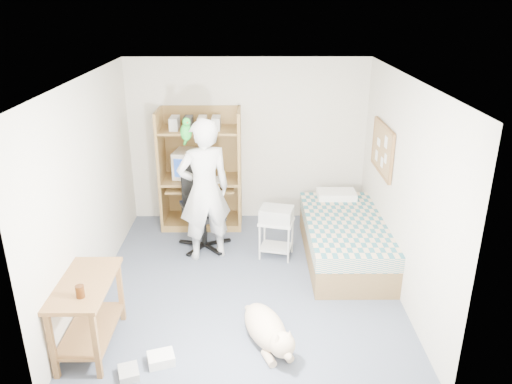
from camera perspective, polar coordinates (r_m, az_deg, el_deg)
floor at (r=6.30m, az=-1.05°, el=-10.25°), size 4.00×4.00×0.00m
wall_back at (r=7.64m, az=-0.96°, el=5.84°), size 3.60×0.02×2.50m
wall_right at (r=5.99m, az=16.35°, el=0.44°), size 0.02×4.00×2.50m
wall_left at (r=6.04m, az=-18.48°, el=0.35°), size 0.02×4.00×2.50m
ceiling at (r=5.41m, az=-1.23°, el=12.85°), size 3.60×4.00×0.02m
computer_hutch at (r=7.56m, az=-6.28°, el=2.13°), size 1.20×0.63×1.80m
bed at (r=6.80m, az=10.05°, el=-5.25°), size 1.02×2.02×0.66m
side_desk at (r=5.28m, az=-18.70°, el=-12.11°), size 0.50×1.00×0.75m
corkboard at (r=6.74m, az=14.24°, el=4.79°), size 0.04×0.94×0.66m
office_chair at (r=7.01m, az=-6.12°, el=-3.07°), size 0.66×0.67×1.15m
person at (r=6.51m, az=-5.92°, el=0.18°), size 0.82×0.68×1.92m
parrot at (r=6.30m, az=-7.99°, el=6.97°), size 0.14×0.24×0.39m
dog at (r=5.22m, az=1.34°, el=-15.43°), size 0.60×1.04×0.41m
printer_cart at (r=6.72m, az=2.33°, el=-4.65°), size 0.51×0.45×0.53m
printer at (r=6.61m, az=2.36°, el=-2.56°), size 0.48×0.41×0.18m
crt_monitor at (r=7.53m, az=-7.60°, el=3.23°), size 0.49×0.51×0.40m
keyboard at (r=7.46m, az=-6.54°, el=0.63°), size 0.47×0.22×0.03m
pencil_cup at (r=7.45m, az=-3.79°, el=1.91°), size 0.08×0.08×0.12m
drink_glass at (r=4.90m, az=-19.47°, el=-10.68°), size 0.08×0.08×0.12m
floor_box_a at (r=5.16m, az=-10.79°, el=-18.22°), size 0.30×0.27×0.10m
floor_box_b at (r=5.09m, az=-14.34°, el=-19.39°), size 0.24×0.27×0.08m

